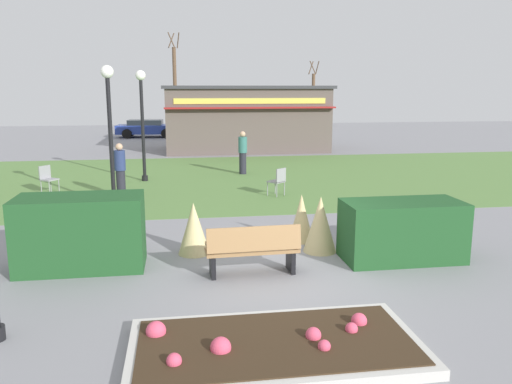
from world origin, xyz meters
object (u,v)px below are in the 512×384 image
tree_left_bg (175,88)px  tree_right_bg (313,98)px  park_bench (253,250)px  cafe_chair_west (47,177)px  lamppost_far (142,112)px  food_kiosk (245,118)px  lamppost_mid (110,119)px  person_strolling (243,152)px  person_standing (120,170)px  parked_car_center_slot (217,127)px  trash_bin (438,238)px  cafe_chair_east (278,179)px  parked_car_west_slot (147,128)px

tree_left_bg → tree_right_bg: 12.49m
park_bench → cafe_chair_west: park_bench is taller
lamppost_far → food_kiosk: lamppost_far is taller
lamppost_mid → tree_left_bg: 25.64m
food_kiosk → tree_right_bg: size_ratio=1.57×
person_strolling → tree_left_bg: size_ratio=0.23×
person_standing → parked_car_center_slot: bearing=-111.3°
cafe_chair_west → tree_left_bg: (4.13, 23.29, 2.81)m
trash_bin → lamppost_mid: bearing=140.6°
lamppost_mid → person_standing: 2.07m
park_bench → cafe_chair_east: size_ratio=1.93×
park_bench → person_strolling: (1.24, 11.24, 0.38)m
food_kiosk → cafe_chair_west: (-7.89, -11.04, -1.21)m
person_strolling → tree_left_bg: (-2.60, 20.48, 2.48)m
food_kiosk → parked_car_center_slot: bearing=96.1°
lamppost_mid → parked_car_center_slot: lamppost_mid is taller
cafe_chair_west → parked_car_center_slot: parked_car_center_slot is taller
cafe_chair_west → person_strolling: person_strolling is taller
person_standing → parked_car_center_slot: size_ratio=0.39×
food_kiosk → parked_car_center_slot: food_kiosk is taller
cafe_chair_east → parked_car_west_slot: parked_car_west_slot is taller
park_bench → parked_car_west_slot: size_ratio=0.40×
lamppost_far → person_strolling: lamppost_far is taller
park_bench → person_standing: 8.01m
food_kiosk → cafe_chair_east: 12.69m
tree_left_bg → parked_car_west_slot: bearing=-116.4°
cafe_chair_west → person_standing: bearing=-23.2°
lamppost_far → person_standing: bearing=-101.0°
person_strolling → parked_car_center_slot: size_ratio=0.39×
trash_bin → food_kiosk: size_ratio=0.09×
person_standing → tree_right_bg: 31.26m
trash_bin → tree_right_bg: 35.76m
cafe_chair_west → tree_right_bg: (15.99, 27.09, 1.92)m
cafe_chair_east → parked_car_center_slot: 20.89m
lamppost_far → tree_left_bg: bearing=86.9°
park_bench → tree_right_bg: tree_right_bg is taller
park_bench → person_standing: bearing=112.6°
parked_car_center_slot → lamppost_far: bearing=-103.0°
tree_left_bg → person_strolling: bearing=-82.8°
parked_car_center_slot → tree_right_bg: size_ratio=0.77×
trash_bin → parked_car_center_slot: (-2.30, 27.30, 0.25)m
tree_right_bg → food_kiosk: bearing=-116.8°
lamppost_mid → tree_right_bg: (13.65, 29.36, -0.06)m
trash_bin → tree_right_bg: size_ratio=0.14×
person_strolling → person_standing: same height
cafe_chair_east → food_kiosk: bearing=87.4°
lamppost_mid → trash_bin: bearing=-39.4°
trash_bin → parked_car_west_slot: (-7.15, 27.30, 0.25)m
lamppost_far → cafe_chair_west: size_ratio=4.46×
park_bench → parked_car_west_slot: bearing=96.9°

